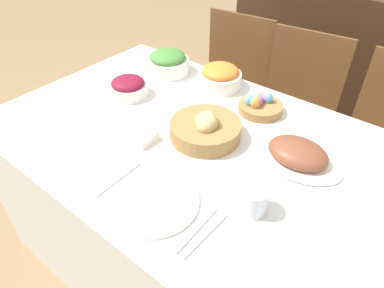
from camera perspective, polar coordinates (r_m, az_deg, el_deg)
ground_plane at (r=1.80m, az=1.94°, el=-19.55°), size 12.00×12.00×0.00m
dining_table at (r=1.49m, az=2.25°, el=-11.69°), size 1.67×0.99×0.77m
chair_far_left at (r=2.17m, az=5.97°, el=9.64°), size 0.46×0.46×0.89m
chair_far_center at (r=2.01m, az=16.37°, el=5.54°), size 0.46×0.46×0.89m
sideboard at (r=2.71m, az=22.70°, el=12.84°), size 1.43×0.44×0.96m
bread_basket at (r=1.23m, az=2.25°, el=2.63°), size 0.26×0.26×0.11m
egg_basket at (r=1.40m, az=11.18°, el=6.36°), size 0.18×0.18×0.08m
ham_platter at (r=1.19m, az=17.17°, el=-1.61°), size 0.31×0.22×0.07m
carrot_bowl at (r=1.55m, az=4.65°, el=11.14°), size 0.19×0.19×0.10m
green_salad_bowl at (r=1.67m, az=-4.05°, el=13.41°), size 0.20×0.20×0.11m
beet_salad_bowl at (r=1.51m, az=-10.57°, el=9.33°), size 0.17×0.17×0.08m
dinner_plate at (r=1.02m, az=-6.26°, el=-9.57°), size 0.26×0.26×0.01m
fork at (r=1.11m, az=-12.13°, el=-5.73°), size 0.02×0.18×0.00m
knife at (r=0.95m, az=0.77°, el=-14.11°), size 0.02×0.18×0.00m
spoon at (r=0.94m, az=2.25°, el=-15.00°), size 0.02×0.18×0.00m
drinking_cup at (r=0.98m, az=10.27°, el=-9.16°), size 0.08×0.08×0.08m
butter_dish at (r=1.26m, az=-9.09°, el=1.65°), size 0.14×0.09×0.03m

